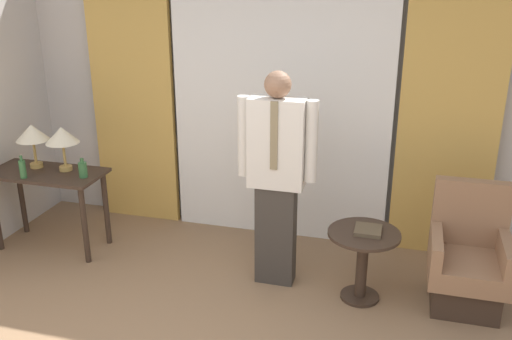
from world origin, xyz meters
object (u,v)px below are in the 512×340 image
at_px(table_lamp_right, 62,137).
at_px(armchair, 467,264).
at_px(person, 277,173).
at_px(desk, 48,186).
at_px(book, 368,230).
at_px(bottle_near_edge, 83,169).
at_px(side_table, 363,254).
at_px(table_lamp_left, 32,134).
at_px(bottle_by_lamp, 23,169).

height_order(table_lamp_right, armchair, table_lamp_right).
bearing_deg(armchair, person, -177.23).
distance_m(desk, book, 2.85).
height_order(table_lamp_right, bottle_near_edge, table_lamp_right).
xyz_separation_m(side_table, book, (0.03, 0.01, 0.20)).
bearing_deg(table_lamp_left, armchair, -0.82).
xyz_separation_m(bottle_near_edge, book, (2.45, -0.08, -0.22)).
bearing_deg(side_table, bottle_by_lamp, -178.96).
bearing_deg(table_lamp_right, side_table, -4.47).
distance_m(desk, bottle_by_lamp, 0.30).
xyz_separation_m(person, armchair, (1.48, 0.07, -0.62)).
bearing_deg(desk, bottle_near_edge, -4.41).
xyz_separation_m(table_lamp_left, armchair, (3.75, -0.05, -0.72)).
bearing_deg(bottle_near_edge, armchair, 1.01).
height_order(desk, armchair, armchair).
height_order(table_lamp_right, book, table_lamp_right).
xyz_separation_m(table_lamp_right, armchair, (3.45, -0.05, -0.72)).
height_order(armchair, side_table, armchair).
xyz_separation_m(desk, bottle_by_lamp, (-0.09, -0.18, 0.22)).
bearing_deg(book, table_lamp_right, 175.88).
xyz_separation_m(bottle_near_edge, person, (1.72, -0.02, 0.15)).
height_order(bottle_near_edge, bottle_by_lamp, bottle_by_lamp).
distance_m(side_table, book, 0.20).
relative_size(table_lamp_right, bottle_near_edge, 2.34).
xyz_separation_m(table_lamp_right, side_table, (2.67, -0.21, -0.67)).
bearing_deg(person, bottle_by_lamp, -176.47).
height_order(bottle_near_edge, armchair, armchair).
xyz_separation_m(table_lamp_left, table_lamp_right, (0.30, 0.00, 0.00)).
relative_size(desk, bottle_near_edge, 5.97).
bearing_deg(book, desk, 177.70).
bearing_deg(book, person, 174.64).
relative_size(desk, book, 4.89).
height_order(desk, side_table, desk).
bearing_deg(bottle_by_lamp, bottle_near_edge, 17.18).
distance_m(bottle_near_edge, side_table, 2.46).
bearing_deg(book, armchair, 10.60).
distance_m(armchair, book, 0.80).
relative_size(table_lamp_left, armchair, 0.43).
distance_m(bottle_near_edge, book, 2.46).
relative_size(bottle_by_lamp, armchair, 0.22).
distance_m(person, side_table, 0.91).
bearing_deg(table_lamp_left, book, -3.71).
height_order(person, armchair, person).
bearing_deg(armchair, bottle_near_edge, -178.99).
bearing_deg(table_lamp_left, person, -3.17).
xyz_separation_m(desk, person, (2.11, -0.05, 0.35)).
bearing_deg(side_table, table_lamp_right, 175.53).
bearing_deg(armchair, table_lamp_left, 179.18).
height_order(person, book, person).
relative_size(desk, side_table, 1.79).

